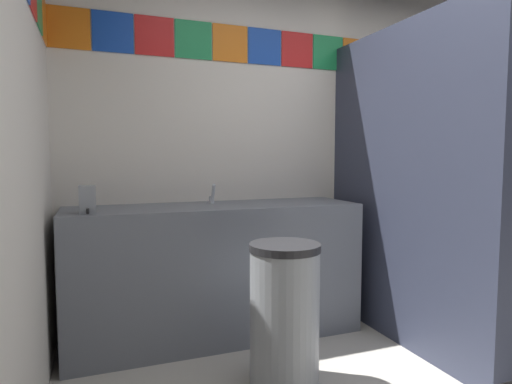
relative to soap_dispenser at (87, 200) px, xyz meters
name	(u,v)px	position (x,y,z in m)	size (l,w,h in m)	color
wall_back	(309,143)	(1.65, 0.48, 0.36)	(3.75, 0.09, 2.65)	silver
vanity_counter	(216,270)	(0.79, 0.16, -0.52)	(1.93, 0.56, 0.90)	slate
faucet_center	(212,196)	(0.79, 0.25, -0.03)	(0.04, 0.10, 0.14)	silver
soap_dispenser	(87,200)	(0.00, 0.00, 0.00)	(0.09, 0.09, 0.16)	gray
stall_divider	(449,188)	(2.04, -0.59, 0.06)	(0.92, 1.54, 2.07)	#33384C
toilet	(433,275)	(2.48, -0.02, -0.67)	(0.39, 0.49, 0.74)	white
trash_bin	(285,314)	(0.97, -0.57, -0.59)	(0.38, 0.38, 0.76)	#999EA3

